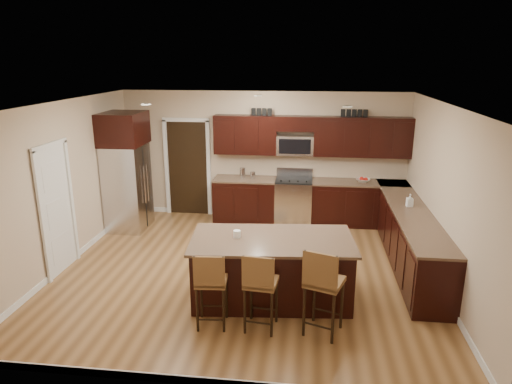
# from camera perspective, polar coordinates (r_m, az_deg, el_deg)

# --- Properties ---
(floor) EXTENTS (6.00, 6.00, 0.00)m
(floor) POSITION_cam_1_polar(r_m,az_deg,el_deg) (7.58, -1.35, -9.83)
(floor) COLOR olive
(floor) RESTS_ON ground
(ceiling) EXTENTS (6.00, 6.00, 0.00)m
(ceiling) POSITION_cam_1_polar(r_m,az_deg,el_deg) (6.82, -1.50, 10.95)
(ceiling) COLOR silver
(ceiling) RESTS_ON wall_back
(wall_back) EXTENTS (6.00, 0.00, 6.00)m
(wall_back) POSITION_cam_1_polar(r_m,az_deg,el_deg) (9.73, 0.88, 4.56)
(wall_back) COLOR #C7AE8F
(wall_back) RESTS_ON floor
(wall_left) EXTENTS (0.00, 5.50, 5.50)m
(wall_left) POSITION_cam_1_polar(r_m,az_deg,el_deg) (8.06, -23.03, 0.72)
(wall_left) COLOR #C7AE8F
(wall_left) RESTS_ON floor
(wall_right) EXTENTS (0.00, 5.50, 5.50)m
(wall_right) POSITION_cam_1_polar(r_m,az_deg,el_deg) (7.30, 22.58, -0.78)
(wall_right) COLOR #C7AE8F
(wall_right) RESTS_ON floor
(base_cabinets) EXTENTS (4.02, 3.96, 0.92)m
(base_cabinets) POSITION_cam_1_polar(r_m,az_deg,el_deg) (8.71, 12.50, -3.35)
(base_cabinets) COLOR black
(base_cabinets) RESTS_ON floor
(upper_cabinets) EXTENTS (4.00, 0.33, 0.80)m
(upper_cabinets) POSITION_cam_1_polar(r_m,az_deg,el_deg) (9.43, 7.16, 7.08)
(upper_cabinets) COLOR black
(upper_cabinets) RESTS_ON wall_back
(range) EXTENTS (0.76, 0.64, 1.11)m
(range) POSITION_cam_1_polar(r_m,az_deg,el_deg) (9.62, 4.71, -1.04)
(range) COLOR silver
(range) RESTS_ON floor
(microwave) EXTENTS (0.76, 0.31, 0.40)m
(microwave) POSITION_cam_1_polar(r_m,az_deg,el_deg) (9.49, 4.91, 5.86)
(microwave) COLOR silver
(microwave) RESTS_ON upper_cabinets
(doorway) EXTENTS (0.85, 0.03, 2.06)m
(doorway) POSITION_cam_1_polar(r_m,az_deg,el_deg) (10.09, -8.51, 2.95)
(doorway) COLOR black
(doorway) RESTS_ON floor
(pantry_door) EXTENTS (0.03, 0.80, 2.04)m
(pantry_door) POSITION_cam_1_polar(r_m,az_deg,el_deg) (7.90, -23.69, -2.18)
(pantry_door) COLOR white
(pantry_door) RESTS_ON floor
(letter_decor) EXTENTS (2.20, 0.03, 0.15)m
(letter_decor) POSITION_cam_1_polar(r_m,az_deg,el_deg) (9.37, 6.37, 9.86)
(letter_decor) COLOR black
(letter_decor) RESTS_ON upper_cabinets
(island) EXTENTS (2.37, 1.38, 0.92)m
(island) POSITION_cam_1_polar(r_m,az_deg,el_deg) (6.62, 2.00, -9.79)
(island) COLOR black
(island) RESTS_ON floor
(stool_left) EXTENTS (0.42, 0.42, 1.04)m
(stool_left) POSITION_cam_1_polar(r_m,az_deg,el_deg) (5.87, -5.68, -11.08)
(stool_left) COLOR brown
(stool_left) RESTS_ON floor
(stool_mid) EXTENTS (0.44, 0.44, 1.07)m
(stool_mid) POSITION_cam_1_polar(r_m,az_deg,el_deg) (5.77, 0.50, -11.32)
(stool_mid) COLOR brown
(stool_mid) RESTS_ON floor
(stool_right) EXTENTS (0.55, 0.55, 1.16)m
(stool_right) POSITION_cam_1_polar(r_m,az_deg,el_deg) (5.72, 8.33, -11.13)
(stool_right) COLOR brown
(stool_right) RESTS_ON floor
(refrigerator) EXTENTS (0.79, 0.92, 2.35)m
(refrigerator) POSITION_cam_1_polar(r_m,az_deg,el_deg) (9.41, -15.91, 2.63)
(refrigerator) COLOR silver
(refrigerator) RESTS_ON floor
(floor_mat) EXTENTS (1.00, 0.68, 0.01)m
(floor_mat) POSITION_cam_1_polar(r_m,az_deg,el_deg) (8.95, 0.23, -5.51)
(floor_mat) COLOR brown
(floor_mat) RESTS_ON floor
(fruit_bowl) EXTENTS (0.33, 0.33, 0.07)m
(fruit_bowl) POSITION_cam_1_polar(r_m,az_deg,el_deg) (9.55, 13.24, 1.44)
(fruit_bowl) COLOR silver
(fruit_bowl) RESTS_ON base_cabinets
(soap_bottle) EXTENTS (0.11, 0.11, 0.22)m
(soap_bottle) POSITION_cam_1_polar(r_m,az_deg,el_deg) (8.17, 18.67, -0.98)
(soap_bottle) COLOR #B2B2B2
(soap_bottle) RESTS_ON base_cabinets
(canister_tall) EXTENTS (0.12, 0.12, 0.22)m
(canister_tall) POSITION_cam_1_polar(r_m,az_deg,el_deg) (9.56, -1.69, 2.39)
(canister_tall) COLOR silver
(canister_tall) RESTS_ON base_cabinets
(canister_short) EXTENTS (0.11, 0.11, 0.14)m
(canister_short) POSITION_cam_1_polar(r_m,az_deg,el_deg) (9.54, -0.41, 2.12)
(canister_short) COLOR silver
(canister_short) RESTS_ON base_cabinets
(island_jar) EXTENTS (0.10, 0.10, 0.10)m
(island_jar) POSITION_cam_1_polar(r_m,az_deg,el_deg) (6.45, -2.40, -5.25)
(island_jar) COLOR white
(island_jar) RESTS_ON island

